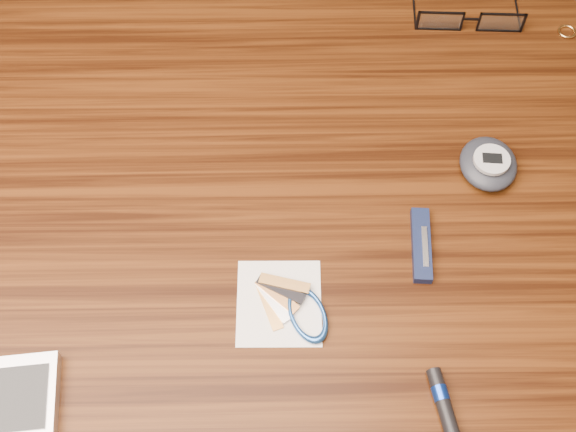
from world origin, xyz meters
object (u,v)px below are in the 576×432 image
Objects in this scene: eyeglasses at (470,18)px; notepad_keys at (293,307)px; desk at (249,274)px; pocket_knife at (421,245)px; pda_phone at (23,416)px; pedometer at (488,163)px.

notepad_keys is (-0.22, -0.37, -0.01)m from eyeglasses.
pocket_knife is at bearing -7.53° from desk.
eyeglasses is at bearing 46.57° from desk.
notepad_keys is at bearing -153.36° from pocket_knife.
pda_phone reaches higher than pocket_knife.
pedometer is 0.75× the size of notepad_keys.
desk is at bearing -133.43° from eyeglasses.
notepad_keys is (0.05, -0.09, 0.11)m from desk.
pda_phone is at bearing -134.12° from eyeglasses.
pocket_knife is (-0.08, -0.09, -0.01)m from pedometer.
pda_phone reaches higher than desk.
pedometer is at bearing 15.08° from desk.
eyeglasses is 0.42m from notepad_keys.
desk is 13.65× the size of pedometer.
pocket_knife is at bearing 26.64° from notepad_keys.
pda_phone is (-0.45, -0.46, -0.00)m from eyeglasses.
eyeglasses is 0.21m from pedometer.
pedometer reaches higher than pda_phone.
pocket_knife reaches higher than notepad_keys.
pedometer is at bearing 49.28° from pocket_knife.
pedometer is at bearing 37.00° from notepad_keys.
desk is 12.40× the size of pocket_knife.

